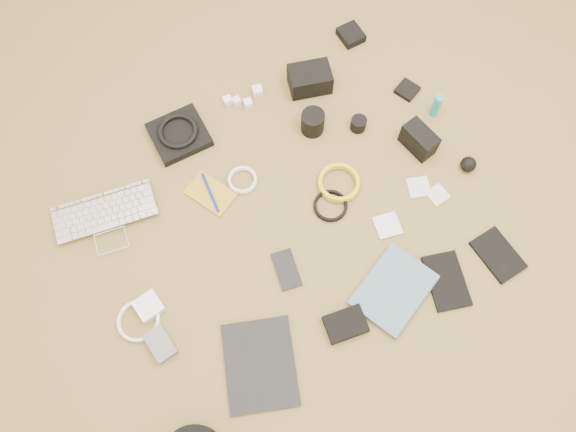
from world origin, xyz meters
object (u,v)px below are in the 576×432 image
paperback (419,308)px  dslr_camera (310,79)px  tablet (260,365)px  phone (286,270)px  laptop (108,225)px

paperback → dslr_camera: bearing=-30.4°
tablet → phone: tablet is taller
phone → paperback: bearing=-35.1°
laptop → tablet: (0.17, -0.63, -0.01)m
laptop → phone: bearing=-33.4°
paperback → tablet: bearing=57.2°
phone → tablet: bearing=-123.0°
tablet → paperback: (0.49, -0.12, 0.01)m
tablet → phone: bearing=66.6°
laptop → dslr_camera: bearing=20.4°
phone → paperback: size_ratio=0.52×
tablet → paperback: 0.51m
laptop → phone: 0.59m
laptop → paperback: 1.01m
dslr_camera → tablet: dslr_camera is taller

